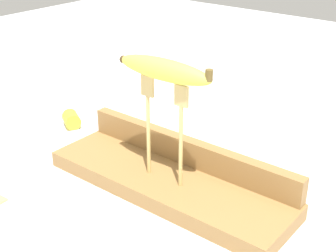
% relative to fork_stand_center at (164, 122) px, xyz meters
% --- Properties ---
extents(ground_plane, '(3.00, 3.00, 0.00)m').
position_rel_fork_stand_center_xyz_m(ground_plane, '(0.00, 0.01, -0.14)').
color(ground_plane, silver).
extents(wooden_board, '(0.47, 0.15, 0.03)m').
position_rel_fork_stand_center_xyz_m(wooden_board, '(0.00, 0.01, -0.13)').
color(wooden_board, olive).
rests_on(wooden_board, ground).
extents(board_backstop, '(0.46, 0.02, 0.05)m').
position_rel_fork_stand_center_xyz_m(board_backstop, '(0.00, 0.07, -0.09)').
color(board_backstop, olive).
rests_on(board_backstop, wooden_board).
extents(fork_stand_center, '(0.10, 0.01, 0.19)m').
position_rel_fork_stand_center_xyz_m(fork_stand_center, '(0.00, 0.00, 0.00)').
color(fork_stand_center, tan).
rests_on(fork_stand_center, wooden_board).
extents(banana_raised_center, '(0.19, 0.04, 0.04)m').
position_rel_fork_stand_center_xyz_m(banana_raised_center, '(-0.00, -0.00, 0.09)').
color(banana_raised_center, '#DBD147').
rests_on(banana_raised_center, fork_stand_center).
extents(banana_chunk_near, '(0.06, 0.05, 0.04)m').
position_rel_fork_stand_center_xyz_m(banana_chunk_near, '(-0.35, 0.08, -0.12)').
color(banana_chunk_near, yellow).
rests_on(banana_chunk_near, ground).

